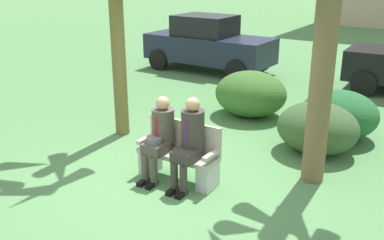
# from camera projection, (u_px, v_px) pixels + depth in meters

# --- Properties ---
(ground_plane) EXTENTS (80.00, 80.00, 0.00)m
(ground_plane) POSITION_uv_depth(u_px,v_px,m) (165.00, 183.00, 6.74)
(ground_plane) COLOR #4E824A
(park_bench) EXTENTS (1.25, 0.44, 0.90)m
(park_bench) POSITION_uv_depth(u_px,v_px,m) (180.00, 155.00, 6.76)
(park_bench) COLOR #B7AD9E
(park_bench) RESTS_ON ground
(seated_man_left) EXTENTS (0.34, 0.72, 1.28)m
(seated_man_left) POSITION_uv_depth(u_px,v_px,m) (160.00, 134.00, 6.70)
(seated_man_left) COLOR #4C473D
(seated_man_left) RESTS_ON ground
(seated_man_right) EXTENTS (0.34, 0.72, 1.35)m
(seated_man_right) POSITION_uv_depth(u_px,v_px,m) (190.00, 138.00, 6.43)
(seated_man_right) COLOR #38332D
(seated_man_right) RESTS_ON ground
(shrub_near_bench) EXTENTS (1.55, 1.42, 0.97)m
(shrub_near_bench) POSITION_uv_depth(u_px,v_px,m) (251.00, 94.00, 9.60)
(shrub_near_bench) COLOR #386527
(shrub_near_bench) RESTS_ON ground
(shrub_mid_lawn) EXTENTS (1.41, 1.29, 0.88)m
(shrub_mid_lawn) POSITION_uv_depth(u_px,v_px,m) (318.00, 128.00, 7.73)
(shrub_mid_lawn) COLOR #35522B
(shrub_mid_lawn) RESTS_ON ground
(shrub_far_lawn) EXTENTS (1.45, 1.33, 0.91)m
(shrub_far_lawn) POSITION_uv_depth(u_px,v_px,m) (339.00, 114.00, 8.40)
(shrub_far_lawn) COLOR #215C2E
(shrub_far_lawn) RESTS_ON ground
(parked_car_near) EXTENTS (3.94, 1.80, 1.68)m
(parked_car_near) POSITION_uv_depth(u_px,v_px,m) (208.00, 44.00, 13.52)
(parked_car_near) COLOR #1E2338
(parked_car_near) RESTS_ON ground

